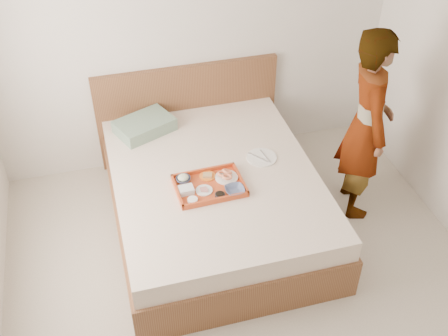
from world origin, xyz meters
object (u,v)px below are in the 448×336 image
dinner_plate (262,157)px  person (366,126)px  tray (209,185)px  bed (215,199)px

dinner_plate → person: bearing=-11.7°
person → dinner_plate: bearing=91.1°
tray → dinner_plate: 0.55m
tray → person: size_ratio=0.31×
bed → person: bearing=-3.8°
tray → person: (1.28, 0.08, 0.26)m
dinner_plate → person: 0.85m
bed → tray: bearing=-116.9°
bed → tray: tray is taller
tray → dinner_plate: bearing=24.0°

